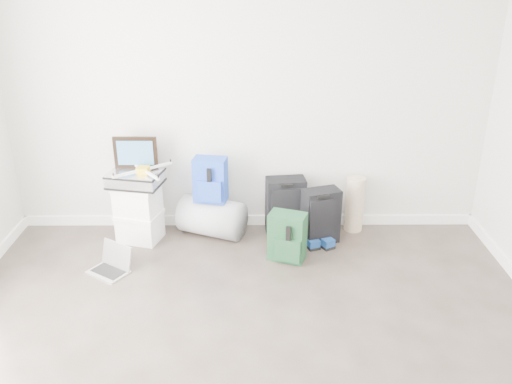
{
  "coord_description": "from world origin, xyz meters",
  "views": [
    {
      "loc": [
        0.05,
        -2.4,
        2.5
      ],
      "look_at": [
        0.07,
        1.9,
        0.62
      ],
      "focal_mm": 38.0,
      "sensor_mm": 36.0,
      "label": 1
    }
  ],
  "objects_px": {
    "large_suitcase": "(285,207)",
    "briefcase": "(136,178)",
    "duffel_bag": "(212,217)",
    "laptop": "(112,265)",
    "boxes_stack": "(139,212)",
    "carry_on": "(321,216)"
  },
  "relations": [
    {
      "from": "large_suitcase",
      "to": "briefcase",
      "type": "bearing_deg",
      "value": 178.41
    },
    {
      "from": "duffel_bag",
      "to": "laptop",
      "type": "distance_m",
      "value": 1.06
    },
    {
      "from": "large_suitcase",
      "to": "laptop",
      "type": "height_order",
      "value": "large_suitcase"
    },
    {
      "from": "boxes_stack",
      "to": "carry_on",
      "type": "xyz_separation_m",
      "value": [
        1.71,
        -0.06,
        -0.02
      ]
    },
    {
      "from": "laptop",
      "to": "carry_on",
      "type": "bearing_deg",
      "value": 49.08
    },
    {
      "from": "boxes_stack",
      "to": "laptop",
      "type": "bearing_deg",
      "value": -87.96
    },
    {
      "from": "large_suitcase",
      "to": "carry_on",
      "type": "xyz_separation_m",
      "value": [
        0.32,
        -0.17,
        -0.02
      ]
    },
    {
      "from": "duffel_bag",
      "to": "large_suitcase",
      "type": "height_order",
      "value": "large_suitcase"
    },
    {
      "from": "duffel_bag",
      "to": "carry_on",
      "type": "bearing_deg",
      "value": 15.18
    },
    {
      "from": "briefcase",
      "to": "laptop",
      "type": "height_order",
      "value": "briefcase"
    },
    {
      "from": "duffel_bag",
      "to": "large_suitcase",
      "type": "relative_size",
      "value": 1.06
    },
    {
      "from": "briefcase",
      "to": "carry_on",
      "type": "relative_size",
      "value": 0.88
    },
    {
      "from": "duffel_bag",
      "to": "large_suitcase",
      "type": "distance_m",
      "value": 0.72
    },
    {
      "from": "briefcase",
      "to": "duffel_bag",
      "type": "relative_size",
      "value": 0.77
    },
    {
      "from": "boxes_stack",
      "to": "duffel_bag",
      "type": "height_order",
      "value": "boxes_stack"
    },
    {
      "from": "carry_on",
      "to": "laptop",
      "type": "distance_m",
      "value": 1.93
    },
    {
      "from": "large_suitcase",
      "to": "boxes_stack",
      "type": "bearing_deg",
      "value": 178.41
    },
    {
      "from": "boxes_stack",
      "to": "large_suitcase",
      "type": "xyz_separation_m",
      "value": [
        1.39,
        0.12,
        0.0
      ]
    },
    {
      "from": "duffel_bag",
      "to": "laptop",
      "type": "relative_size",
      "value": 1.5
    },
    {
      "from": "briefcase",
      "to": "large_suitcase",
      "type": "height_order",
      "value": "briefcase"
    },
    {
      "from": "duffel_bag",
      "to": "boxes_stack",
      "type": "bearing_deg",
      "value": -148.94
    },
    {
      "from": "duffel_bag",
      "to": "laptop",
      "type": "height_order",
      "value": "duffel_bag"
    }
  ]
}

